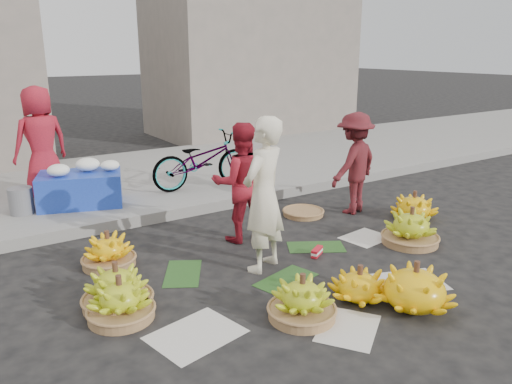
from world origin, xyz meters
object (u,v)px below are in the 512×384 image
vendor_cream (263,195)px  bicycle (203,160)px  flower_table (81,187)px  banana_bunch_0 (120,301)px  banana_bunch_4 (411,228)px

vendor_cream → bicycle: (0.74, 2.80, -0.25)m
flower_table → banana_bunch_0: bearing=-80.7°
flower_table → bicycle: bicycle is taller
banana_bunch_0 → vendor_cream: (1.59, 0.19, 0.63)m
banana_bunch_0 → bicycle: (2.33, 2.99, 0.39)m
banana_bunch_0 → flower_table: flower_table is taller
vendor_cream → banana_bunch_0: bearing=-18.5°
vendor_cream → banana_bunch_4: bearing=143.1°
banana_bunch_0 → bicycle: size_ratio=0.37×
flower_table → bicycle: (1.84, -0.10, 0.17)m
banana_bunch_4 → flower_table: bearing=131.9°
bicycle → banana_bunch_0: bearing=144.8°
banana_bunch_4 → flower_table: 4.41m
banana_bunch_4 → bicycle: size_ratio=0.44×
banana_bunch_0 → banana_bunch_4: banana_bunch_4 is taller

